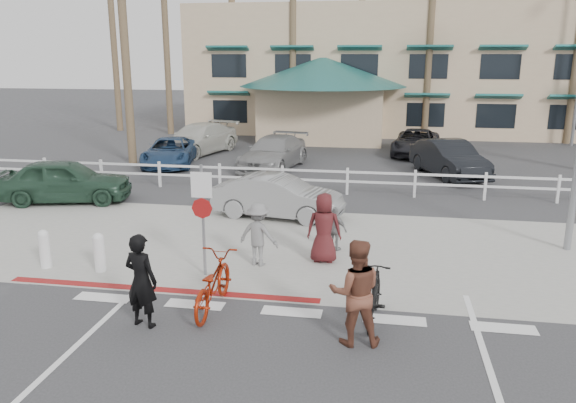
% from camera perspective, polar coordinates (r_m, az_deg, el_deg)
% --- Properties ---
extents(ground, '(140.00, 140.00, 0.00)m').
position_cam_1_polar(ground, '(10.79, -0.15, -12.60)').
color(ground, '#333335').
extents(bike_path, '(12.00, 16.00, 0.01)m').
position_cam_1_polar(bike_path, '(9.09, -2.45, -18.26)').
color(bike_path, '#333335').
rests_on(bike_path, ground).
extents(sidewalk_plaza, '(22.00, 7.00, 0.01)m').
position_cam_1_polar(sidewalk_plaza, '(14.89, 2.86, -4.72)').
color(sidewalk_plaza, gray).
rests_on(sidewalk_plaza, ground).
extents(cross_street, '(40.00, 5.00, 0.01)m').
position_cam_1_polar(cross_street, '(18.69, 4.36, -0.71)').
color(cross_street, '#333335').
rests_on(cross_street, ground).
extents(parking_lot, '(50.00, 16.00, 0.01)m').
position_cam_1_polar(parking_lot, '(27.94, 6.27, 4.39)').
color(parking_lot, '#333335').
rests_on(parking_lot, ground).
extents(curb_red, '(7.00, 0.25, 0.02)m').
position_cam_1_polar(curb_red, '(12.63, -12.87, -8.72)').
color(curb_red, maroon).
rests_on(curb_red, ground).
extents(rail_fence, '(29.40, 0.16, 1.00)m').
position_cam_1_polar(rail_fence, '(20.47, 6.33, 2.03)').
color(rail_fence, silver).
rests_on(rail_fence, ground).
extents(building, '(28.00, 16.00, 11.30)m').
position_cam_1_polar(building, '(40.45, 10.68, 15.42)').
color(building, '#CDB08C').
rests_on(building, ground).
extents(sign_post, '(0.50, 0.10, 2.90)m').
position_cam_1_polar(sign_post, '(12.79, -8.63, -1.36)').
color(sign_post, gray).
rests_on(sign_post, ground).
extents(bollard_0, '(0.26, 0.26, 0.95)m').
position_cam_1_polar(bollard_0, '(13.88, -18.62, -4.91)').
color(bollard_0, silver).
rests_on(bollard_0, ground).
extents(bollard_1, '(0.26, 0.26, 0.95)m').
position_cam_1_polar(bollard_1, '(14.59, -23.49, -4.43)').
color(bollard_1, silver).
rests_on(bollard_1, ground).
extents(palm_0, '(4.00, 4.00, 15.00)m').
position_cam_1_polar(palm_0, '(39.69, -17.49, 17.71)').
color(palm_0, '#1A431B').
rests_on(palm_0, ground).
extents(palm_1, '(4.00, 4.00, 13.00)m').
position_cam_1_polar(palm_1, '(37.09, -12.34, 16.74)').
color(palm_1, '#1A431B').
rests_on(palm_1, ground).
extents(palm_2, '(4.00, 4.00, 16.00)m').
position_cam_1_polar(palm_2, '(36.87, -5.74, 19.35)').
color(palm_2, '#1A431B').
rests_on(palm_2, ground).
extents(palm_3, '(4.00, 4.00, 14.00)m').
position_cam_1_polar(palm_3, '(34.97, 0.50, 18.03)').
color(palm_3, '#1A431B').
rests_on(palm_3, ground).
extents(palm_4, '(4.00, 4.00, 15.00)m').
position_cam_1_polar(palm_4, '(35.58, 7.51, 18.66)').
color(palm_4, '#1A431B').
rests_on(palm_4, ground).
extents(palm_5, '(4.00, 4.00, 13.00)m').
position_cam_1_polar(palm_5, '(34.56, 14.31, 16.81)').
color(palm_5, '#1A431B').
rests_on(palm_5, ground).
extents(palm_10, '(4.00, 4.00, 12.00)m').
position_cam_1_polar(palm_10, '(27.11, -16.35, 16.33)').
color(palm_10, '#1A431B').
rests_on(palm_10, ground).
extents(bike_red, '(0.75, 2.12, 1.11)m').
position_cam_1_polar(bike_red, '(11.33, -7.70, -8.26)').
color(bike_red, maroon).
rests_on(bike_red, ground).
extents(rider_red, '(0.74, 0.57, 1.81)m').
position_cam_1_polar(rider_red, '(10.80, -14.69, -7.78)').
color(rider_red, black).
rests_on(rider_red, ground).
extents(bike_black, '(0.67, 1.80, 1.06)m').
position_cam_1_polar(bike_black, '(10.87, 8.75, -9.48)').
color(bike_black, black).
rests_on(bike_black, ground).
extents(rider_black, '(1.03, 0.86, 1.92)m').
position_cam_1_polar(rider_black, '(9.91, 6.86, -9.15)').
color(rider_black, brown).
rests_on(rider_black, ground).
extents(pedestrian_a, '(1.10, 0.79, 1.54)m').
position_cam_1_polar(pedestrian_a, '(13.48, -3.03, -3.38)').
color(pedestrian_a, slate).
rests_on(pedestrian_a, ground).
extents(pedestrian_child, '(0.73, 0.58, 1.16)m').
position_cam_1_polar(pedestrian_child, '(14.57, 4.85, -2.81)').
color(pedestrian_child, gray).
rests_on(pedestrian_child, ground).
extents(pedestrian_b, '(0.85, 0.56, 1.74)m').
position_cam_1_polar(pedestrian_b, '(13.67, 3.68, -2.71)').
color(pedestrian_b, '#461618').
rests_on(pedestrian_b, ground).
extents(car_white_sedan, '(4.21, 2.02, 1.33)m').
position_cam_1_polar(car_white_sedan, '(17.48, -1.02, 0.49)').
color(car_white_sedan, gray).
rests_on(car_white_sedan, ground).
extents(car_red_compact, '(4.73, 2.77, 1.51)m').
position_cam_1_polar(car_red_compact, '(20.79, -21.73, 1.99)').
color(car_red_compact, '#223F2E').
rests_on(car_red_compact, ground).
extents(lot_car_0, '(2.97, 4.88, 1.27)m').
position_cam_1_polar(lot_car_0, '(26.41, -11.88, 4.95)').
color(lot_car_0, navy).
rests_on(lot_car_0, ground).
extents(lot_car_1, '(2.83, 5.21, 1.43)m').
position_cam_1_polar(lot_car_1, '(25.14, -1.47, 4.98)').
color(lot_car_1, gray).
rests_on(lot_car_1, ground).
extents(lot_car_3, '(3.16, 4.87, 1.52)m').
position_cam_1_polar(lot_car_3, '(24.36, 16.04, 4.20)').
color(lot_car_3, black).
rests_on(lot_car_3, ground).
extents(lot_car_4, '(3.57, 5.68, 1.53)m').
position_cam_1_polar(lot_car_4, '(29.28, -9.12, 6.28)').
color(lot_car_4, beige).
rests_on(lot_car_4, ground).
extents(lot_car_5, '(2.76, 4.88, 1.29)m').
position_cam_1_polar(lot_car_5, '(29.36, 12.86, 5.87)').
color(lot_car_5, black).
rests_on(lot_car_5, ground).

